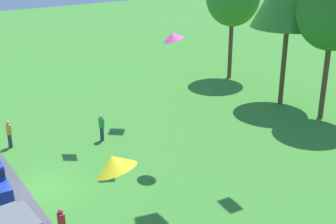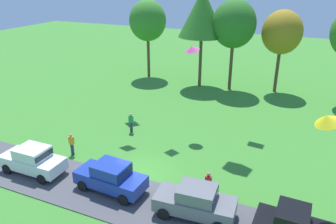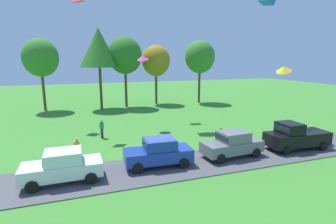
{
  "view_description": "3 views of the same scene",
  "coord_description": "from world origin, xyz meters",
  "px_view_note": "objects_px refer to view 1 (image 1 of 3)",
  "views": [
    {
      "loc": [
        20.73,
        -5.78,
        12.1
      ],
      "look_at": [
        1.45,
        6.8,
        3.27
      ],
      "focal_mm": 50.0,
      "sensor_mm": 36.0,
      "label": 1
    },
    {
      "loc": [
        9.09,
        -16.31,
        12.33
      ],
      "look_at": [
        0.21,
        3.92,
        3.05
      ],
      "focal_mm": 35.0,
      "sensor_mm": 36.0,
      "label": 2
    },
    {
      "loc": [
        -5.61,
        -17.91,
        7.02
      ],
      "look_at": [
        1.81,
        3.47,
        2.37
      ],
      "focal_mm": 28.0,
      "sensor_mm": 36.0,
      "label": 3
    }
  ],
  "objects_px": {
    "person_watching_sky": "(9,134)",
    "kite_delta_low_drifter": "(173,36)",
    "tree_lone_near": "(333,11)",
    "kite_delta_high_left": "(114,163)",
    "person_beside_suv": "(102,127)"
  },
  "relations": [
    {
      "from": "person_watching_sky",
      "to": "kite_delta_high_left",
      "type": "distance_m",
      "value": 17.07
    },
    {
      "from": "person_beside_suv",
      "to": "tree_lone_near",
      "type": "xyz_separation_m",
      "value": [
        4.83,
        14.51,
        6.53
      ]
    },
    {
      "from": "person_beside_suv",
      "to": "kite_delta_high_left",
      "type": "bearing_deg",
      "value": -23.25
    },
    {
      "from": "person_watching_sky",
      "to": "kite_delta_low_drifter",
      "type": "height_order",
      "value": "kite_delta_low_drifter"
    },
    {
      "from": "person_beside_suv",
      "to": "kite_delta_low_drifter",
      "type": "distance_m",
      "value": 7.95
    },
    {
      "from": "kite_delta_low_drifter",
      "to": "person_beside_suv",
      "type": "bearing_deg",
      "value": -152.44
    },
    {
      "from": "tree_lone_near",
      "to": "kite_delta_high_left",
      "type": "height_order",
      "value": "tree_lone_near"
    },
    {
      "from": "kite_delta_high_left",
      "to": "person_watching_sky",
      "type": "bearing_deg",
      "value": 176.53
    },
    {
      "from": "person_beside_suv",
      "to": "person_watching_sky",
      "type": "bearing_deg",
      "value": -112.52
    },
    {
      "from": "kite_delta_high_left",
      "to": "tree_lone_near",
      "type": "bearing_deg",
      "value": 114.24
    },
    {
      "from": "person_watching_sky",
      "to": "kite_delta_low_drifter",
      "type": "xyz_separation_m",
      "value": [
        6.53,
        7.38,
        6.19
      ]
    },
    {
      "from": "tree_lone_near",
      "to": "kite_delta_low_drifter",
      "type": "distance_m",
      "value": 12.21
    },
    {
      "from": "person_beside_suv",
      "to": "tree_lone_near",
      "type": "bearing_deg",
      "value": 71.58
    },
    {
      "from": "person_watching_sky",
      "to": "kite_delta_high_left",
      "type": "xyz_separation_m",
      "value": [
        16.19,
        -0.98,
        5.3
      ]
    },
    {
      "from": "kite_delta_high_left",
      "to": "kite_delta_low_drifter",
      "type": "xyz_separation_m",
      "value": [
        -9.66,
        8.36,
        0.88
      ]
    }
  ]
}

